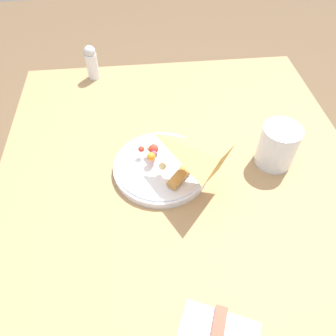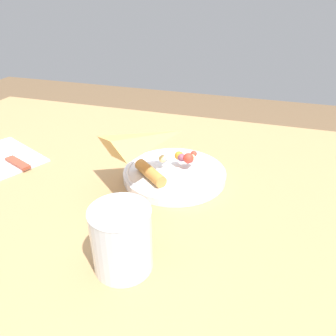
# 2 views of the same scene
# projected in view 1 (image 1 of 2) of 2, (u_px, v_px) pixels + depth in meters

# --- Properties ---
(ground_plane) EXTENTS (6.00, 6.00, 0.00)m
(ground_plane) POSITION_uv_depth(u_px,v_px,m) (180.00, 328.00, 1.18)
(ground_plane) COLOR brown
(dining_table) EXTENTS (1.17, 0.82, 0.71)m
(dining_table) POSITION_uv_depth(u_px,v_px,m) (187.00, 246.00, 0.72)
(dining_table) COLOR #A87F51
(dining_table) RESTS_ON ground_plane
(plate_pizza) EXTENTS (0.21, 0.21, 0.05)m
(plate_pizza) POSITION_uv_depth(u_px,v_px,m) (160.00, 165.00, 0.73)
(plate_pizza) COLOR white
(plate_pizza) RESTS_ON dining_table
(milk_glass) EXTENTS (0.08, 0.08, 0.10)m
(milk_glass) POSITION_uv_depth(u_px,v_px,m) (277.00, 147.00, 0.72)
(milk_glass) COLOR white
(milk_glass) RESTS_ON dining_table
(salt_shaker) EXTENTS (0.03, 0.03, 0.10)m
(salt_shaker) POSITION_uv_depth(u_px,v_px,m) (92.00, 62.00, 0.94)
(salt_shaker) COLOR white
(salt_shaker) RESTS_ON dining_table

